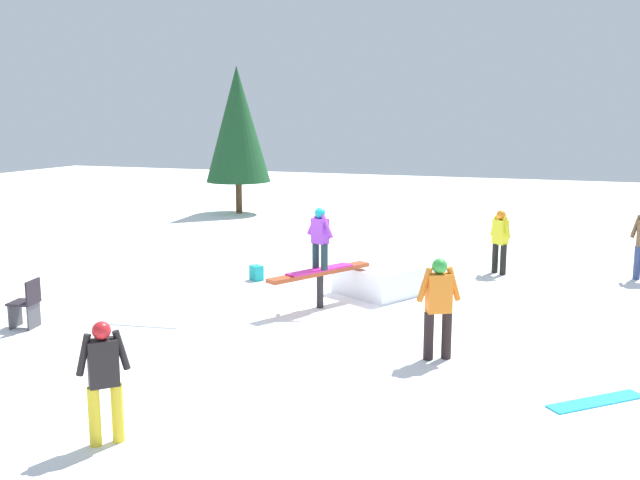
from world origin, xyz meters
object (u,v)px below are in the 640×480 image
(rail_feature, at_px, (320,276))
(main_rider_on_rail, at_px, (320,241))
(bystander_orange, at_px, (439,303))
(backpack_on_snow, at_px, (256,273))
(bystander_yellow, at_px, (500,238))
(loose_snowboard_white, at_px, (141,324))
(loose_snowboard_cyan, at_px, (596,401))
(folding_chair, at_px, (26,305))
(pine_tree_near, at_px, (237,124))
(bystander_black, at_px, (104,376))

(rail_feature, relative_size, main_rider_on_rail, 1.55)
(bystander_orange, relative_size, backpack_on_snow, 4.69)
(rail_feature, distance_m, main_rider_on_rail, 0.70)
(bystander_yellow, xyz_separation_m, backpack_on_snow, (2.59, -5.13, -0.69))
(rail_feature, height_order, loose_snowboard_white, rail_feature)
(main_rider_on_rail, height_order, bystander_yellow, main_rider_on_rail)
(main_rider_on_rail, height_order, backpack_on_snow, main_rider_on_rail)
(main_rider_on_rail, xyz_separation_m, bystander_orange, (2.16, 2.73, -0.44))
(loose_snowboard_cyan, relative_size, backpack_on_snow, 4.29)
(loose_snowboard_white, height_order, loose_snowboard_cyan, same)
(folding_chair, relative_size, pine_tree_near, 0.16)
(bystander_yellow, distance_m, pine_tree_near, 12.98)
(loose_snowboard_white, distance_m, pine_tree_near, 14.94)
(main_rider_on_rail, xyz_separation_m, bystander_yellow, (-4.29, 2.96, -0.48))
(bystander_yellow, relative_size, loose_snowboard_white, 1.03)
(backpack_on_snow, bearing_deg, bystander_black, 139.11)
(bystander_orange, relative_size, bystander_yellow, 1.05)
(bystander_orange, distance_m, bystander_black, 5.16)
(bystander_yellow, bearing_deg, bystander_orange, 129.00)
(folding_chair, bearing_deg, rail_feature, 113.68)
(main_rider_on_rail, bearing_deg, pine_tree_near, -118.75)
(bystander_black, relative_size, loose_snowboard_white, 0.99)
(loose_snowboard_white, relative_size, loose_snowboard_cyan, 1.01)
(bystander_black, distance_m, pine_tree_near, 19.44)
(rail_feature, bearing_deg, main_rider_on_rail, 0.00)
(bystander_black, height_order, folding_chair, bystander_black)
(bystander_orange, distance_m, pine_tree_near, 17.28)
(bystander_orange, relative_size, folding_chair, 1.81)
(loose_snowboard_white, relative_size, backpack_on_snow, 4.34)
(folding_chair, bearing_deg, bystander_yellow, 123.95)
(bystander_black, relative_size, backpack_on_snow, 4.30)
(bystander_black, distance_m, bystander_yellow, 11.12)
(main_rider_on_rail, relative_size, bystander_orange, 0.93)
(bystander_orange, xyz_separation_m, bystander_yellow, (-6.45, 0.23, -0.04))
(main_rider_on_rail, bearing_deg, backpack_on_snow, -99.82)
(rail_feature, relative_size, bystander_black, 1.57)
(rail_feature, bearing_deg, loose_snowboard_white, -22.12)
(main_rider_on_rail, height_order, pine_tree_near, pine_tree_near)
(bystander_black, bearing_deg, folding_chair, 97.33)
(folding_chair, xyz_separation_m, backpack_on_snow, (-4.74, 2.27, -0.24))
(loose_snowboard_cyan, distance_m, backpack_on_snow, 8.67)
(backpack_on_snow, bearing_deg, folding_chair, 100.47)
(pine_tree_near, bearing_deg, backpack_on_snow, 28.50)
(bystander_black, xyz_separation_m, backpack_on_snow, (-8.03, -1.86, -0.65))
(bystander_orange, bearing_deg, rail_feature, 111.57)
(bystander_orange, bearing_deg, loose_snowboard_cyan, -52.72)
(loose_snowboard_white, bearing_deg, bystander_orange, -8.35)
(bystander_yellow, bearing_deg, rail_feature, 96.42)
(bystander_yellow, distance_m, loose_snowboard_cyan, 7.74)
(bystander_orange, height_order, pine_tree_near, pine_tree_near)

